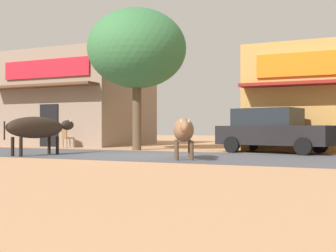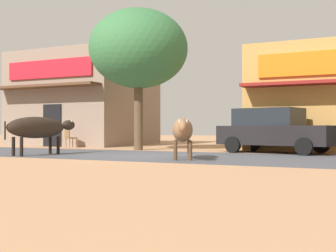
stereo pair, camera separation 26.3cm
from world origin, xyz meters
TOP-DOWN VIEW (x-y plane):
  - ground at (0.00, 0.00)m, footprint 80.00×80.00m
  - asphalt_road at (0.00, 0.00)m, footprint 72.00×5.22m
  - storefront_left_cafe at (-7.64, 7.21)m, footprint 6.48×6.83m
  - storefront_right_club at (5.60, 7.21)m, footprint 6.79×6.83m
  - roadside_tree at (-1.85, 2.99)m, footprint 4.11×4.11m
  - parked_hatchback_car at (3.68, 3.26)m, footprint 4.41×2.53m
  - cow_near_brown at (-3.28, -1.39)m, footprint 1.02×2.88m
  - cow_far_dark at (1.92, -1.10)m, footprint 1.40×2.42m
  - cafe_chair_near_tree at (-5.91, 3.65)m, footprint 0.58×0.58m

SIDE VIEW (x-z plane):
  - ground at x=0.00m, z-range 0.00..0.00m
  - asphalt_road at x=0.00m, z-range 0.00..0.00m
  - cafe_chair_near_tree at x=-5.91m, z-range 0.05..0.97m
  - parked_hatchback_car at x=3.68m, z-range 0.02..1.66m
  - cow_far_dark at x=1.92m, z-range 0.24..1.45m
  - cow_near_brown at x=-3.28m, z-range 0.27..1.57m
  - storefront_right_club at x=5.60m, z-range 0.00..4.29m
  - storefront_left_cafe at x=-7.64m, z-range 0.00..4.96m
  - roadside_tree at x=-1.85m, z-range 1.27..7.13m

